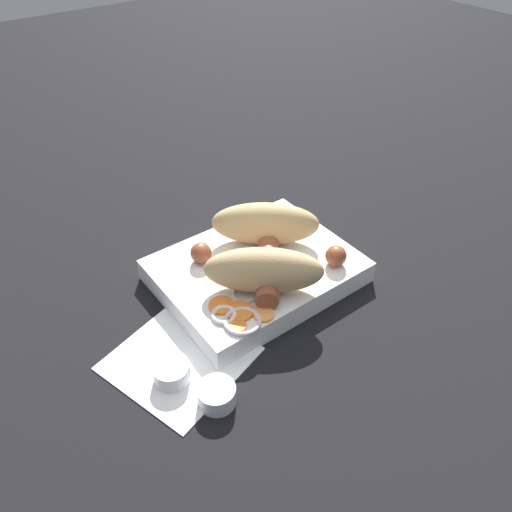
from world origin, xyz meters
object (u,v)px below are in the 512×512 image
Objects in this scene: bread_roll at (265,246)px; condiment_cup_far at (217,396)px; sausage at (268,254)px; food_tray at (256,271)px; condiment_cup_near at (172,373)px.

condiment_cup_far is at bearing 37.75° from bread_roll.
sausage is (-0.01, 0.00, -0.02)m from bread_roll.
food_tray is 1.52× the size of sausage.
condiment_cup_near is (0.18, 0.06, -0.03)m from sausage.
food_tray is 0.19m from condiment_cup_far.
sausage is at bearing -143.38° from condiment_cup_far.
condiment_cup_far is at bearing 113.77° from condiment_cup_near.
bread_roll is at bearing -159.72° from condiment_cup_near.
food_tray reaches higher than condiment_cup_near.
sausage reaches higher than condiment_cup_near.
bread_roll reaches higher than condiment_cup_far.
bread_roll reaches higher than food_tray.
condiment_cup_far is (0.15, 0.13, -0.01)m from food_tray.
condiment_cup_near is (0.17, 0.07, -0.01)m from food_tray.
condiment_cup_far is at bearing 36.62° from sausage.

